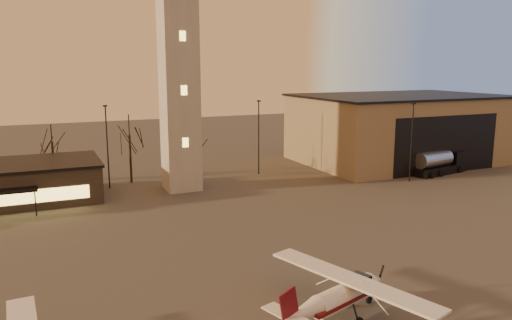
# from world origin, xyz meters

# --- Properties ---
(ground) EXTENTS (220.00, 220.00, 0.00)m
(ground) POSITION_xyz_m (0.00, 0.00, 0.00)
(ground) COLOR #3A3735
(ground) RESTS_ON ground
(control_tower) EXTENTS (6.80, 6.80, 32.60)m
(control_tower) POSITION_xyz_m (0.00, 30.00, 16.33)
(control_tower) COLOR gray
(control_tower) RESTS_ON ground
(hangar) EXTENTS (30.60, 20.60, 10.30)m
(hangar) POSITION_xyz_m (36.00, 33.98, 5.15)
(hangar) COLOR #806D54
(hangar) RESTS_ON ground
(light_poles) EXTENTS (58.50, 12.25, 10.14)m
(light_poles) POSITION_xyz_m (0.50, 31.00, 5.41)
(light_poles) COLOR black
(light_poles) RESTS_ON ground
(tree_row) EXTENTS (37.20, 9.20, 8.80)m
(tree_row) POSITION_xyz_m (-13.70, 39.16, 5.94)
(tree_row) COLOR black
(tree_row) RESTS_ON ground
(cessna_front) EXTENTS (9.61, 11.83, 3.30)m
(cessna_front) POSITION_xyz_m (0.56, -4.25, 1.13)
(cessna_front) COLOR silver
(cessna_front) RESTS_ON ground
(fuel_truck) EXTENTS (9.12, 4.17, 3.27)m
(fuel_truck) POSITION_xyz_m (34.79, 23.99, 1.29)
(fuel_truck) COLOR black
(fuel_truck) RESTS_ON ground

